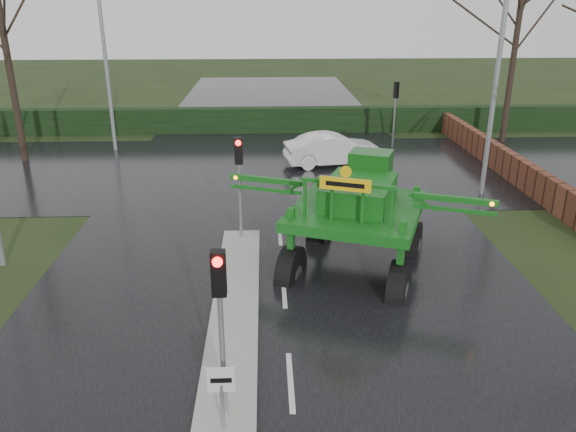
{
  "coord_description": "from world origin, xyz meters",
  "views": [
    {
      "loc": [
        -0.46,
        -9.75,
        7.52
      ],
      "look_at": [
        0.14,
        4.57,
        2.0
      ],
      "focal_mm": 35.0,
      "sensor_mm": 36.0,
      "label": 1
    }
  ],
  "objects_px": {
    "traffic_signal_mid": "(239,166)",
    "street_light_right": "(493,44)",
    "traffic_signal_far": "(396,100)",
    "street_light_left_far": "(109,33)",
    "crop_sprayer": "(293,206)",
    "traffic_signal_near": "(220,299)",
    "white_sedan": "(333,165)",
    "keep_left_sign": "(222,389)"
  },
  "relations": [
    {
      "from": "traffic_signal_near",
      "to": "traffic_signal_far",
      "type": "xyz_separation_m",
      "value": [
        7.8,
        21.02,
        0.0
      ]
    },
    {
      "from": "traffic_signal_near",
      "to": "traffic_signal_far",
      "type": "distance_m",
      "value": 22.42
    },
    {
      "from": "traffic_signal_mid",
      "to": "street_light_right",
      "type": "xyz_separation_m",
      "value": [
        9.49,
        4.51,
        3.4
      ]
    },
    {
      "from": "traffic_signal_far",
      "to": "street_light_left_far",
      "type": "bearing_deg",
      "value": 0.03
    },
    {
      "from": "traffic_signal_mid",
      "to": "traffic_signal_far",
      "type": "height_order",
      "value": "same"
    },
    {
      "from": "traffic_signal_near",
      "to": "street_light_left_far",
      "type": "height_order",
      "value": "street_light_left_far"
    },
    {
      "from": "traffic_signal_near",
      "to": "traffic_signal_mid",
      "type": "xyz_separation_m",
      "value": [
        0.0,
        8.5,
        0.0
      ]
    },
    {
      "from": "traffic_signal_near",
      "to": "white_sedan",
      "type": "distance_m",
      "value": 18.25
    },
    {
      "from": "traffic_signal_far",
      "to": "street_light_right",
      "type": "bearing_deg",
      "value": 101.95
    },
    {
      "from": "traffic_signal_far",
      "to": "street_light_left_far",
      "type": "xyz_separation_m",
      "value": [
        -14.69,
        -0.01,
        3.4
      ]
    },
    {
      "from": "traffic_signal_near",
      "to": "traffic_signal_mid",
      "type": "relative_size",
      "value": 1.0
    },
    {
      "from": "street_light_right",
      "to": "crop_sprayer",
      "type": "relative_size",
      "value": 1.36
    },
    {
      "from": "traffic_signal_mid",
      "to": "crop_sprayer",
      "type": "relative_size",
      "value": 0.48
    },
    {
      "from": "keep_left_sign",
      "to": "traffic_signal_mid",
      "type": "height_order",
      "value": "traffic_signal_mid"
    },
    {
      "from": "white_sedan",
      "to": "street_light_left_far",
      "type": "bearing_deg",
      "value": 63.26
    },
    {
      "from": "street_light_right",
      "to": "crop_sprayer",
      "type": "distance_m",
      "value": 11.16
    },
    {
      "from": "white_sedan",
      "to": "traffic_signal_far",
      "type": "bearing_deg",
      "value": -56.58
    },
    {
      "from": "traffic_signal_mid",
      "to": "white_sedan",
      "type": "xyz_separation_m",
      "value": [
        4.11,
        9.09,
        -2.59
      ]
    },
    {
      "from": "street_light_right",
      "to": "street_light_left_far",
      "type": "height_order",
      "value": "same"
    },
    {
      "from": "crop_sprayer",
      "to": "white_sedan",
      "type": "distance_m",
      "value": 11.88
    },
    {
      "from": "traffic_signal_near",
      "to": "traffic_signal_mid",
      "type": "height_order",
      "value": "same"
    },
    {
      "from": "keep_left_sign",
      "to": "traffic_signal_mid",
      "type": "bearing_deg",
      "value": 90.0
    },
    {
      "from": "traffic_signal_near",
      "to": "street_light_right",
      "type": "xyz_separation_m",
      "value": [
        9.49,
        13.01,
        3.4
      ]
    },
    {
      "from": "traffic_signal_far",
      "to": "white_sedan",
      "type": "distance_m",
      "value": 5.66
    },
    {
      "from": "traffic_signal_far",
      "to": "crop_sprayer",
      "type": "xyz_separation_m",
      "value": [
        -6.19,
        -14.86,
        -0.52
      ]
    },
    {
      "from": "traffic_signal_near",
      "to": "traffic_signal_far",
      "type": "height_order",
      "value": "same"
    },
    {
      "from": "white_sedan",
      "to": "crop_sprayer",
      "type": "bearing_deg",
      "value": 158.14
    },
    {
      "from": "white_sedan",
      "to": "keep_left_sign",
      "type": "bearing_deg",
      "value": 157.69
    },
    {
      "from": "traffic_signal_near",
      "to": "keep_left_sign",
      "type": "bearing_deg",
      "value": -90.0
    },
    {
      "from": "traffic_signal_far",
      "to": "crop_sprayer",
      "type": "bearing_deg",
      "value": 67.37
    },
    {
      "from": "keep_left_sign",
      "to": "street_light_left_far",
      "type": "bearing_deg",
      "value": 107.78
    },
    {
      "from": "crop_sprayer",
      "to": "white_sedan",
      "type": "relative_size",
      "value": 1.57
    },
    {
      "from": "traffic_signal_mid",
      "to": "street_light_left_far",
      "type": "bearing_deg",
      "value": 118.86
    },
    {
      "from": "traffic_signal_mid",
      "to": "traffic_signal_near",
      "type": "bearing_deg",
      "value": -90.0
    },
    {
      "from": "traffic_signal_mid",
      "to": "street_light_right",
      "type": "distance_m",
      "value": 11.05
    },
    {
      "from": "keep_left_sign",
      "to": "traffic_signal_far",
      "type": "relative_size",
      "value": 0.38
    },
    {
      "from": "traffic_signal_mid",
      "to": "street_light_right",
      "type": "bearing_deg",
      "value": 25.4
    },
    {
      "from": "traffic_signal_mid",
      "to": "white_sedan",
      "type": "bearing_deg",
      "value": 65.65
    },
    {
      "from": "traffic_signal_near",
      "to": "crop_sprayer",
      "type": "relative_size",
      "value": 0.48
    },
    {
      "from": "street_light_right",
      "to": "traffic_signal_near",
      "type": "bearing_deg",
      "value": -126.13
    },
    {
      "from": "street_light_left_far",
      "to": "crop_sprayer",
      "type": "xyz_separation_m",
      "value": [
        8.5,
        -14.85,
        -3.92
      ]
    },
    {
      "from": "street_light_left_far",
      "to": "crop_sprayer",
      "type": "bearing_deg",
      "value": -60.2
    }
  ]
}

